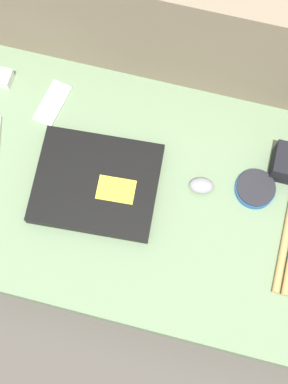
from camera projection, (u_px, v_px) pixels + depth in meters
ground_plane at (144, 207)px, 1.41m from camera, size 8.00×8.00×0.00m
couch_seat at (144, 201)px, 1.36m from camera, size 1.12×0.62×0.12m
couch_backrest at (185, 28)px, 1.31m from camera, size 1.12×0.20×0.45m
laptop at (97, 183)px, 1.29m from camera, size 0.31×0.27×0.03m
computer_mouse at (201, 186)px, 1.29m from camera, size 0.07×0.05×0.03m
speaker_puck at (255, 189)px, 1.29m from camera, size 0.10×0.10×0.02m
phone_black at (53, 103)px, 1.37m from camera, size 0.07×0.13×0.01m
charger_brick at (4, 78)px, 1.37m from camera, size 0.04×0.04×0.03m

